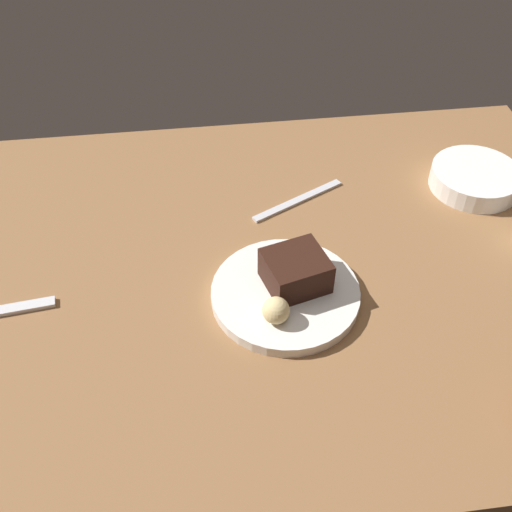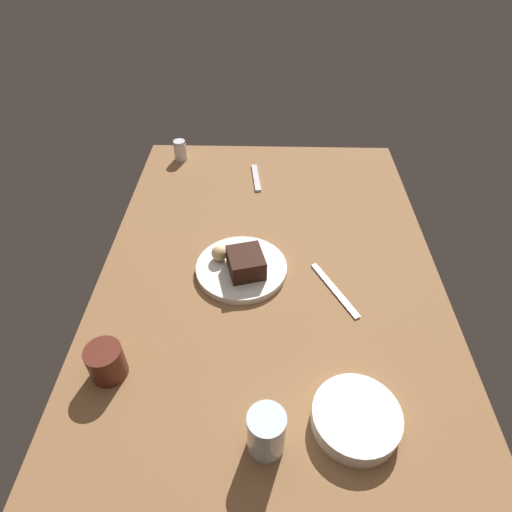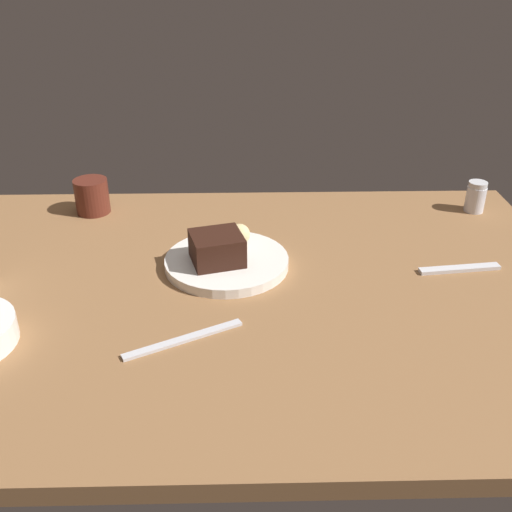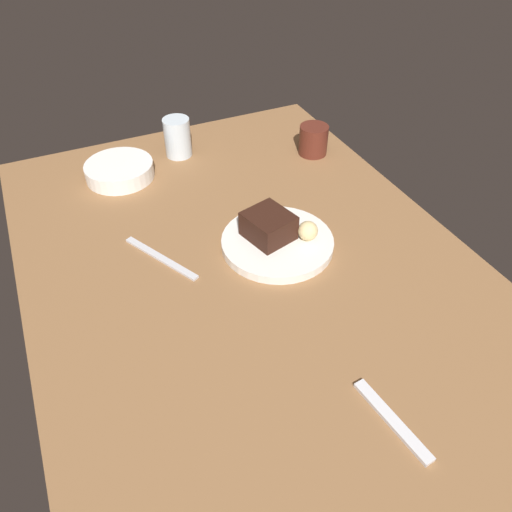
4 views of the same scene
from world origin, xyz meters
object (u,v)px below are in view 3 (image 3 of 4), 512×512
object	(u,v)px
chocolate_cake_slice	(218,248)
salt_shaker	(477,197)
bread_roll	(241,234)
butter_knife	(185,339)
dessert_plate	(228,262)
coffee_cup	(93,196)
dessert_spoon	(461,269)

from	to	relation	value
chocolate_cake_slice	salt_shaker	size ratio (longest dim) A/B	1.31
bread_roll	butter_knife	distance (cm)	29.40
dessert_plate	butter_knife	distance (cm)	23.29
butter_knife	bread_roll	bearing A→B (deg)	46.21
dessert_plate	chocolate_cake_slice	distance (cm)	4.09
chocolate_cake_slice	butter_knife	world-z (taller)	chocolate_cake_slice
dessert_plate	butter_knife	world-z (taller)	dessert_plate
bread_roll	coffee_cup	world-z (taller)	coffee_cup
dessert_plate	coffee_cup	world-z (taller)	coffee_cup
dessert_spoon	butter_knife	distance (cm)	52.05
salt_shaker	dessert_spoon	distance (cm)	28.53
chocolate_cake_slice	butter_knife	size ratio (longest dim) A/B	0.47
dessert_plate	chocolate_cake_slice	world-z (taller)	chocolate_cake_slice
dessert_plate	dessert_spoon	distance (cm)	42.15
dessert_plate	bread_roll	size ratio (longest dim) A/B	5.64
salt_shaker	coffee_cup	bearing A→B (deg)	179.05
dessert_plate	coffee_cup	xyz separation A→B (cm)	(-29.50, 24.77, 2.84)
dessert_spoon	butter_knife	xyz separation A→B (cm)	(-48.07, -19.96, -0.10)
chocolate_cake_slice	bread_roll	size ratio (longest dim) A/B	2.22
dessert_plate	dessert_spoon	bearing A→B (deg)	-3.45
coffee_cup	salt_shaker	bearing A→B (deg)	-0.95
butter_knife	coffee_cup	bearing A→B (deg)	89.27
salt_shaker	dessert_plate	bearing A→B (deg)	-156.42
salt_shaker	coffee_cup	xyz separation A→B (cm)	(-83.10, 1.38, 0.40)
salt_shaker	dessert_spoon	bearing A→B (deg)	-113.96
bread_roll	dessert_spoon	size ratio (longest dim) A/B	0.27
chocolate_cake_slice	dessert_spoon	bearing A→B (deg)	-1.67
salt_shaker	butter_knife	bearing A→B (deg)	-142.41
dessert_spoon	dessert_plate	bearing A→B (deg)	-10.16
coffee_cup	butter_knife	size ratio (longest dim) A/B	0.39
bread_roll	dessert_spoon	world-z (taller)	bread_roll
chocolate_cake_slice	coffee_cup	xyz separation A→B (cm)	(-27.87, 26.03, -0.69)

